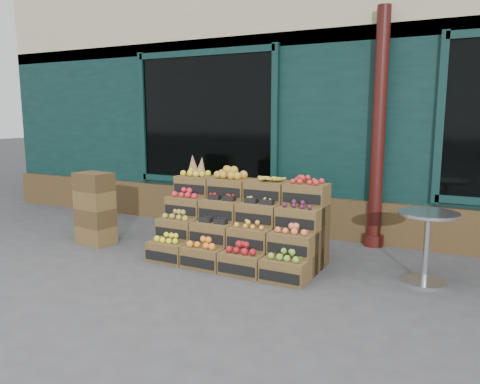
% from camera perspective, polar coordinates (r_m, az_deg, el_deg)
% --- Properties ---
extents(ground, '(60.00, 60.00, 0.00)m').
position_cam_1_polar(ground, '(5.36, -1.54, -10.27)').
color(ground, '#3F3F41').
rests_on(ground, ground).
extents(shop_facade, '(12.00, 6.24, 4.80)m').
position_cam_1_polar(shop_facade, '(9.86, 13.18, 12.61)').
color(shop_facade, black).
rests_on(shop_facade, ground).
extents(crate_display, '(2.06, 1.02, 1.29)m').
position_cam_1_polar(crate_display, '(5.82, -0.04, -4.58)').
color(crate_display, brown).
rests_on(crate_display, ground).
extents(spare_crates, '(0.54, 0.41, 1.01)m').
position_cam_1_polar(spare_crates, '(6.87, -17.27, -1.92)').
color(spare_crates, brown).
rests_on(spare_crates, ground).
extents(bistro_table, '(0.63, 0.63, 0.79)m').
position_cam_1_polar(bistro_table, '(5.39, 21.82, -5.38)').
color(bistro_table, '#B0B3B7').
rests_on(bistro_table, ground).
extents(shopkeeper, '(0.84, 0.68, 2.02)m').
position_cam_1_polar(shopkeeper, '(8.25, -0.33, 3.88)').
color(shopkeeper, '#1A5C32').
rests_on(shopkeeper, ground).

